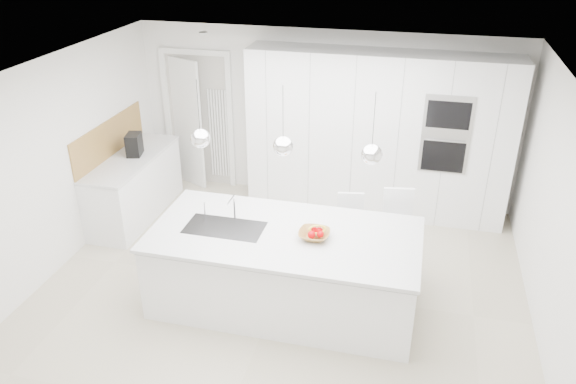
% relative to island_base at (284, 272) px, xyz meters
% --- Properties ---
extents(floor, '(5.50, 5.50, 0.00)m').
position_rel_island_base_xyz_m(floor, '(-0.10, 0.30, -0.43)').
color(floor, '#C0B69C').
rests_on(floor, ground).
extents(wall_back, '(5.50, 0.00, 5.50)m').
position_rel_island_base_xyz_m(wall_back, '(-0.10, 2.80, 0.82)').
color(wall_back, white).
rests_on(wall_back, ground).
extents(wall_left, '(0.00, 5.00, 5.00)m').
position_rel_island_base_xyz_m(wall_left, '(-2.85, 0.30, 0.82)').
color(wall_left, white).
rests_on(wall_left, ground).
extents(ceiling, '(5.50, 5.50, 0.00)m').
position_rel_island_base_xyz_m(ceiling, '(-0.10, 0.30, 2.07)').
color(ceiling, white).
rests_on(ceiling, wall_back).
extents(tall_cabinets, '(3.60, 0.60, 2.30)m').
position_rel_island_base_xyz_m(tall_cabinets, '(0.70, 2.50, 0.72)').
color(tall_cabinets, white).
rests_on(tall_cabinets, floor).
extents(oven_stack, '(0.62, 0.04, 1.05)m').
position_rel_island_base_xyz_m(oven_stack, '(1.60, 2.19, 0.92)').
color(oven_stack, '#A5A5A8').
rests_on(oven_stack, tall_cabinets).
extents(doorway_frame, '(1.11, 0.08, 2.13)m').
position_rel_island_base_xyz_m(doorway_frame, '(-2.05, 2.77, 0.59)').
color(doorway_frame, white).
rests_on(doorway_frame, floor).
extents(hallway_door, '(0.76, 0.38, 2.00)m').
position_rel_island_base_xyz_m(hallway_door, '(-2.30, 2.72, 0.57)').
color(hallway_door, white).
rests_on(hallway_door, floor).
extents(radiator, '(0.32, 0.04, 1.40)m').
position_rel_island_base_xyz_m(radiator, '(-1.73, 2.76, 0.42)').
color(radiator, white).
rests_on(radiator, floor).
extents(left_base_cabinets, '(0.60, 1.80, 0.86)m').
position_rel_island_base_xyz_m(left_base_cabinets, '(-2.55, 1.50, 0.00)').
color(left_base_cabinets, white).
rests_on(left_base_cabinets, floor).
extents(left_worktop, '(0.62, 1.82, 0.04)m').
position_rel_island_base_xyz_m(left_worktop, '(-2.55, 1.50, 0.45)').
color(left_worktop, silver).
rests_on(left_worktop, left_base_cabinets).
extents(oak_backsplash, '(0.02, 1.80, 0.50)m').
position_rel_island_base_xyz_m(oak_backsplash, '(-2.84, 1.50, 0.72)').
color(oak_backsplash, '#AB7D39').
rests_on(oak_backsplash, wall_left).
extents(island_base, '(2.80, 1.20, 0.86)m').
position_rel_island_base_xyz_m(island_base, '(0.00, 0.00, 0.00)').
color(island_base, white).
rests_on(island_base, floor).
extents(island_worktop, '(2.84, 1.40, 0.04)m').
position_rel_island_base_xyz_m(island_worktop, '(0.00, 0.05, 0.45)').
color(island_worktop, silver).
rests_on(island_worktop, island_base).
extents(island_sink, '(0.84, 0.44, 0.18)m').
position_rel_island_base_xyz_m(island_sink, '(-0.65, -0.00, 0.39)').
color(island_sink, '#3F3F42').
rests_on(island_sink, island_worktop).
extents(island_tap, '(0.02, 0.02, 0.30)m').
position_rel_island_base_xyz_m(island_tap, '(-0.60, 0.20, 0.62)').
color(island_tap, white).
rests_on(island_tap, island_worktop).
extents(pendant_left, '(0.20, 0.20, 0.20)m').
position_rel_island_base_xyz_m(pendant_left, '(-0.85, -0.00, 1.47)').
color(pendant_left, white).
rests_on(pendant_left, ceiling).
extents(pendant_mid, '(0.20, 0.20, 0.20)m').
position_rel_island_base_xyz_m(pendant_mid, '(-0.00, -0.00, 1.47)').
color(pendant_mid, white).
rests_on(pendant_mid, ceiling).
extents(pendant_right, '(0.20, 0.20, 0.20)m').
position_rel_island_base_xyz_m(pendant_right, '(0.85, -0.00, 1.47)').
color(pendant_right, white).
rests_on(pendant_right, ceiling).
extents(fruit_bowl, '(0.33, 0.33, 0.08)m').
position_rel_island_base_xyz_m(fruit_bowl, '(0.32, 0.02, 0.51)').
color(fruit_bowl, '#AB7D39').
rests_on(fruit_bowl, island_worktop).
extents(espresso_machine, '(0.24, 0.32, 0.30)m').
position_rel_island_base_xyz_m(espresso_machine, '(-2.53, 1.60, 0.62)').
color(espresso_machine, black).
rests_on(espresso_machine, left_worktop).
extents(bar_stool_left, '(0.40, 0.50, 0.98)m').
position_rel_island_base_xyz_m(bar_stool_left, '(0.57, 0.84, 0.06)').
color(bar_stool_left, white).
rests_on(bar_stool_left, floor).
extents(bar_stool_right, '(0.45, 0.56, 1.10)m').
position_rel_island_base_xyz_m(bar_stool_right, '(1.11, 0.83, 0.12)').
color(bar_stool_right, white).
rests_on(bar_stool_right, floor).
extents(apple_a, '(0.07, 0.07, 0.07)m').
position_rel_island_base_xyz_m(apple_a, '(0.39, 0.00, 0.54)').
color(apple_a, '#C70107').
rests_on(apple_a, fruit_bowl).
extents(apple_b, '(0.09, 0.09, 0.09)m').
position_rel_island_base_xyz_m(apple_b, '(0.30, 0.05, 0.54)').
color(apple_b, '#C70107').
rests_on(apple_b, fruit_bowl).
extents(apple_c, '(0.08, 0.08, 0.08)m').
position_rel_island_base_xyz_m(apple_c, '(0.30, -0.04, 0.54)').
color(apple_c, '#C70107').
rests_on(apple_c, fruit_bowl).
extents(apple_extra_3, '(0.08, 0.08, 0.08)m').
position_rel_island_base_xyz_m(apple_extra_3, '(0.37, 0.05, 0.54)').
color(apple_extra_3, '#C70107').
rests_on(apple_extra_3, fruit_bowl).
extents(banana_bunch, '(0.21, 0.16, 0.19)m').
position_rel_island_base_xyz_m(banana_bunch, '(0.35, 0.03, 0.58)').
color(banana_bunch, yellow).
rests_on(banana_bunch, fruit_bowl).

